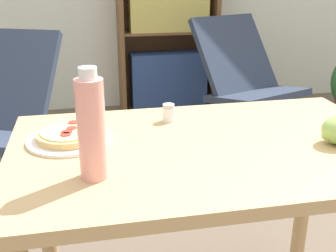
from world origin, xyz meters
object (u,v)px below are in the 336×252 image
(pizza_on_plate, at_px, (69,136))
(salt_shaker, at_px, (168,113))
(drink_bottle, at_px, (91,128))
(lounge_chair_far, at_px, (247,100))
(bookshelf, at_px, (168,39))

(pizza_on_plate, relative_size, salt_shaker, 4.20)
(drink_bottle, height_order, salt_shaker, drink_bottle)
(drink_bottle, bearing_deg, lounge_chair_far, 58.36)
(pizza_on_plate, xyz_separation_m, drink_bottle, (0.06, -0.24, 0.11))
(drink_bottle, distance_m, salt_shaker, 0.45)
(pizza_on_plate, bearing_deg, lounge_chair_far, 53.30)
(drink_bottle, distance_m, lounge_chair_far, 2.32)
(drink_bottle, relative_size, salt_shaker, 4.63)
(salt_shaker, xyz_separation_m, lounge_chair_far, (0.92, 1.55, -0.49))
(lounge_chair_far, height_order, bookshelf, bookshelf)
(salt_shaker, relative_size, lounge_chair_far, 0.06)
(salt_shaker, distance_m, lounge_chair_far, 1.87)
(pizza_on_plate, relative_size, drink_bottle, 0.91)
(salt_shaker, bearing_deg, drink_bottle, -125.87)
(drink_bottle, height_order, bookshelf, bookshelf)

